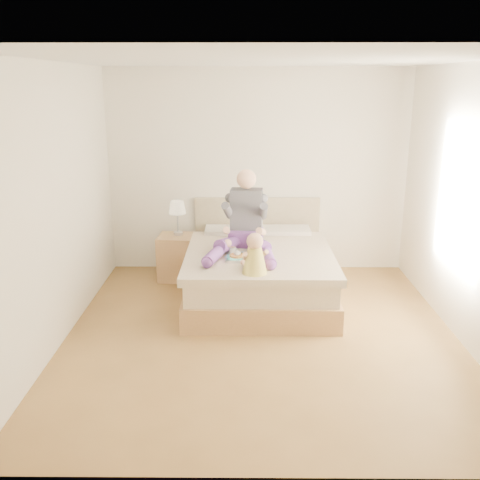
{
  "coord_description": "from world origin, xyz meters",
  "views": [
    {
      "loc": [
        -0.18,
        -5.03,
        2.5
      ],
      "look_at": [
        -0.23,
        0.82,
        0.77
      ],
      "focal_mm": 40.0,
      "sensor_mm": 36.0,
      "label": 1
    }
  ],
  "objects_px": {
    "nightstand": "(178,257)",
    "tray": "(245,256)",
    "bed": "(259,270)",
    "adult": "(245,226)",
    "baby": "(254,257)"
  },
  "relations": [
    {
      "from": "bed",
      "to": "nightstand",
      "type": "relative_size",
      "value": 3.68
    },
    {
      "from": "adult",
      "to": "tray",
      "type": "xyz_separation_m",
      "value": [
        -0.0,
        -0.38,
        -0.25
      ]
    },
    {
      "from": "bed",
      "to": "tray",
      "type": "bearing_deg",
      "value": -111.15
    },
    {
      "from": "bed",
      "to": "adult",
      "type": "height_order",
      "value": "adult"
    },
    {
      "from": "bed",
      "to": "nightstand",
      "type": "xyz_separation_m",
      "value": [
        -1.05,
        0.54,
        -0.02
      ]
    },
    {
      "from": "tray",
      "to": "nightstand",
      "type": "bearing_deg",
      "value": 131.36
    },
    {
      "from": "bed",
      "to": "adult",
      "type": "xyz_separation_m",
      "value": [
        -0.17,
        -0.05,
        0.57
      ]
    },
    {
      "from": "nightstand",
      "to": "tray",
      "type": "xyz_separation_m",
      "value": [
        0.88,
        -0.98,
        0.34
      ]
    },
    {
      "from": "nightstand",
      "to": "baby",
      "type": "xyz_separation_m",
      "value": [
        0.98,
        -1.44,
        0.49
      ]
    },
    {
      "from": "bed",
      "to": "tray",
      "type": "height_order",
      "value": "bed"
    },
    {
      "from": "adult",
      "to": "baby",
      "type": "relative_size",
      "value": 2.71
    },
    {
      "from": "adult",
      "to": "tray",
      "type": "relative_size",
      "value": 2.69
    },
    {
      "from": "nightstand",
      "to": "adult",
      "type": "distance_m",
      "value": 1.22
    },
    {
      "from": "adult",
      "to": "baby",
      "type": "xyz_separation_m",
      "value": [
        0.1,
        -0.85,
        -0.1
      ]
    },
    {
      "from": "bed",
      "to": "baby",
      "type": "height_order",
      "value": "baby"
    }
  ]
}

